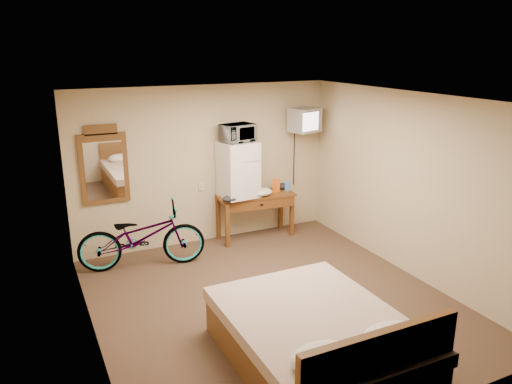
# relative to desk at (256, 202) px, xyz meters

# --- Properties ---
(room) EXTENTS (4.60, 4.64, 2.50)m
(room) POSITION_rel_desk_xyz_m (-0.76, -2.00, 0.63)
(room) COLOR #432B21
(room) RESTS_ON ground
(desk) EXTENTS (1.30, 0.60, 0.75)m
(desk) POSITION_rel_desk_xyz_m (0.00, 0.00, 0.00)
(desk) COLOR brown
(desk) RESTS_ON floor
(mini_fridge) EXTENTS (0.58, 0.56, 0.88)m
(mini_fridge) POSITION_rel_desk_xyz_m (-0.30, 0.04, 0.57)
(mini_fridge) COLOR white
(mini_fridge) RESTS_ON desk
(microwave) EXTENTS (0.57, 0.45, 0.28)m
(microwave) POSITION_rel_desk_xyz_m (-0.30, 0.04, 1.15)
(microwave) COLOR white
(microwave) RESTS_ON mini_fridge
(snack_bag) EXTENTS (0.12, 0.10, 0.22)m
(snack_bag) POSITION_rel_desk_xyz_m (0.37, 0.01, 0.24)
(snack_bag) COLOR orange
(snack_bag) RESTS_ON desk
(blue_cup) EXTENTS (0.09, 0.09, 0.15)m
(blue_cup) POSITION_rel_desk_xyz_m (0.56, -0.01, 0.20)
(blue_cup) COLOR #447BEA
(blue_cup) RESTS_ON desk
(cloth_cream) EXTENTS (0.39, 0.30, 0.12)m
(cloth_cream) POSITION_rel_desk_xyz_m (0.03, -0.09, 0.19)
(cloth_cream) COLOR beige
(cloth_cream) RESTS_ON desk
(cloth_dark_a) EXTENTS (0.25, 0.19, 0.09)m
(cloth_dark_a) POSITION_rel_desk_xyz_m (-0.53, -0.16, 0.18)
(cloth_dark_a) COLOR black
(cloth_dark_a) RESTS_ON desk
(cloth_dark_b) EXTENTS (0.22, 0.18, 0.10)m
(cloth_dark_b) POSITION_rel_desk_xyz_m (0.54, 0.11, 0.18)
(cloth_dark_b) COLOR black
(cloth_dark_b) RESTS_ON desk
(crt_television) EXTENTS (0.53, 0.62, 0.39)m
(crt_television) POSITION_rel_desk_xyz_m (0.88, 0.02, 1.27)
(crt_television) COLOR black
(crt_television) RESTS_ON room
(wall_mirror) EXTENTS (0.68, 0.04, 1.16)m
(wall_mirror) POSITION_rel_desk_xyz_m (-2.30, 0.27, 0.78)
(wall_mirror) COLOR brown
(wall_mirror) RESTS_ON room
(bicycle) EXTENTS (1.86, 0.94, 0.93)m
(bicycle) POSITION_rel_desk_xyz_m (-1.96, -0.31, -0.15)
(bicycle) COLOR black
(bicycle) RESTS_ON floor
(bed) EXTENTS (1.59, 2.11, 0.90)m
(bed) POSITION_rel_desk_xyz_m (-0.94, -3.37, -0.33)
(bed) COLOR brown
(bed) RESTS_ON floor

